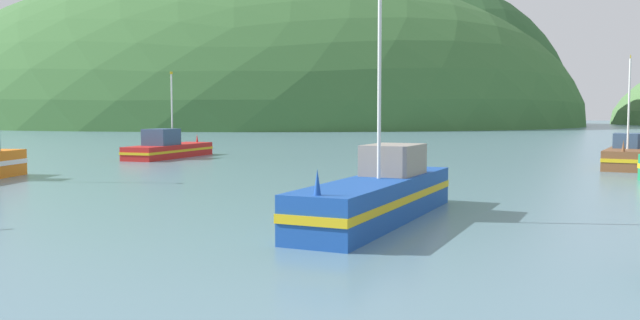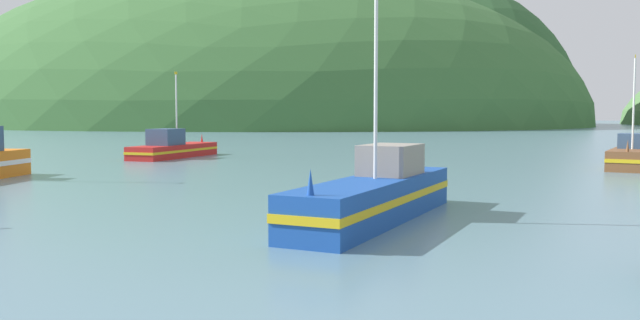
{
  "view_description": "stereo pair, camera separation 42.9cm",
  "coord_description": "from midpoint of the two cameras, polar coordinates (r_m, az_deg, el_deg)",
  "views": [
    {
      "loc": [
        8.6,
        -2.3,
        3.56
      ],
      "look_at": [
        0.35,
        26.33,
        1.4
      ],
      "focal_mm": 37.2,
      "sensor_mm": 36.0,
      "label": 1
    },
    {
      "loc": [
        9.01,
        -2.18,
        3.56
      ],
      "look_at": [
        0.35,
        26.33,
        1.4
      ],
      "focal_mm": 37.2,
      "sensor_mm": 36.0,
      "label": 2
    }
  ],
  "objects": [
    {
      "name": "hill_mid_right",
      "position": [
        196.24,
        -6.96,
        3.08
      ],
      "size": [
        190.03,
        152.02,
        86.55
      ],
      "primitive_type": "ellipsoid",
      "color": "#386633",
      "rests_on": "ground"
    },
    {
      "name": "hill_far_center",
      "position": [
        186.75,
        8.36,
        3.01
      ],
      "size": [
        82.27,
        65.81,
        79.2
      ],
      "primitive_type": "ellipsoid",
      "color": "#2D562D",
      "rests_on": "ground"
    },
    {
      "name": "hill_far_left",
      "position": [
        247.49,
        -16.23,
        3.16
      ],
      "size": [
        166.58,
        133.26,
        39.55
      ],
      "primitive_type": "ellipsoid",
      "color": "#47703D",
      "rests_on": "ground"
    },
    {
      "name": "fishing_boat_blue",
      "position": [
        22.0,
        4.66,
        -2.95
      ],
      "size": [
        3.62,
        10.79,
        8.0
      ],
      "rotation": [
        0.0,
        0.0,
        4.56
      ],
      "color": "#19479E",
      "rests_on": "ground"
    },
    {
      "name": "fishing_boat_red",
      "position": [
        53.1,
        -13.15,
        0.98
      ],
      "size": [
        2.89,
        9.73,
        6.72
      ],
      "rotation": [
        0.0,
        0.0,
        1.53
      ],
      "color": "red",
      "rests_on": "ground"
    },
    {
      "name": "fishing_boat_brown",
      "position": [
        46.48,
        24.71,
        0.31
      ],
      "size": [
        4.01,
        7.64,
        7.12
      ],
      "rotation": [
        0.0,
        0.0,
        4.48
      ],
      "color": "brown",
      "rests_on": "ground"
    }
  ]
}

